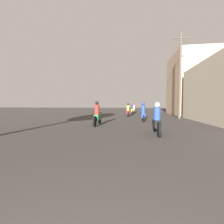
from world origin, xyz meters
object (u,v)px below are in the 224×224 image
(building_right_far, at_px, (194,85))
(motorcycle_yellow, at_px, (132,110))
(motorcycle_blue, at_px, (143,114))
(motorcycle_red, at_px, (128,111))
(utility_pole_far, at_px, (180,75))
(motorcycle_black, at_px, (157,121))
(motorcycle_green, at_px, (97,116))
(motorcycle_white, at_px, (134,109))

(building_right_far, bearing_deg, motorcycle_yellow, 179.21)
(motorcycle_blue, xyz_separation_m, motorcycle_red, (-1.42, 4.86, -0.02))
(motorcycle_yellow, relative_size, utility_pole_far, 0.26)
(motorcycle_red, height_order, utility_pole_far, utility_pole_far)
(utility_pole_far, bearing_deg, motorcycle_red, 154.01)
(motorcycle_black, distance_m, motorcycle_yellow, 14.23)
(motorcycle_green, bearing_deg, building_right_far, 47.71)
(motorcycle_white, relative_size, utility_pole_far, 0.24)
(motorcycle_yellow, height_order, motorcycle_white, motorcycle_white)
(motorcycle_blue, height_order, building_right_far, building_right_far)
(motorcycle_green, height_order, motorcycle_red, motorcycle_green)
(motorcycle_white, relative_size, building_right_far, 0.25)
(motorcycle_yellow, xyz_separation_m, utility_pole_far, (4.55, -6.27, 3.64))
(motorcycle_black, distance_m, motorcycle_white, 18.47)
(motorcycle_green, height_order, utility_pole_far, utility_pole_far)
(motorcycle_white, distance_m, utility_pole_far, 11.94)
(motorcycle_black, distance_m, motorcycle_red, 10.49)
(motorcycle_green, xyz_separation_m, building_right_far, (10.45, 11.47, 3.36))
(motorcycle_red, relative_size, utility_pole_far, 0.25)
(motorcycle_black, height_order, motorcycle_blue, motorcycle_blue)
(motorcycle_blue, bearing_deg, motorcycle_white, 101.18)
(motorcycle_blue, height_order, motorcycle_red, motorcycle_blue)
(motorcycle_yellow, bearing_deg, motorcycle_black, -78.56)
(motorcycle_yellow, height_order, building_right_far, building_right_far)
(motorcycle_red, height_order, building_right_far, building_right_far)
(building_right_far, height_order, utility_pole_far, utility_pole_far)
(motorcycle_yellow, distance_m, motorcycle_white, 4.27)
(building_right_far, bearing_deg, utility_pole_far, -120.26)
(motorcycle_yellow, bearing_deg, utility_pole_far, -47.50)
(motorcycle_white, bearing_deg, motorcycle_yellow, -89.23)
(motorcycle_blue, bearing_deg, building_right_far, 58.13)
(motorcycle_black, xyz_separation_m, building_right_far, (6.92, 14.06, 3.40))
(motorcycle_green, height_order, building_right_far, building_right_far)
(motorcycle_green, height_order, motorcycle_yellow, motorcycle_green)
(motorcycle_yellow, relative_size, motorcycle_white, 1.07)
(motorcycle_white, bearing_deg, utility_pole_far, -63.53)
(building_right_far, bearing_deg, motorcycle_green, -132.34)
(motorcycle_green, xyz_separation_m, motorcycle_white, (2.57, 15.85, -0.03))
(motorcycle_black, relative_size, motorcycle_yellow, 0.95)
(motorcycle_black, bearing_deg, utility_pole_far, 68.49)
(motorcycle_black, relative_size, motorcycle_red, 1.00)
(building_right_far, bearing_deg, motorcycle_black, -116.21)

